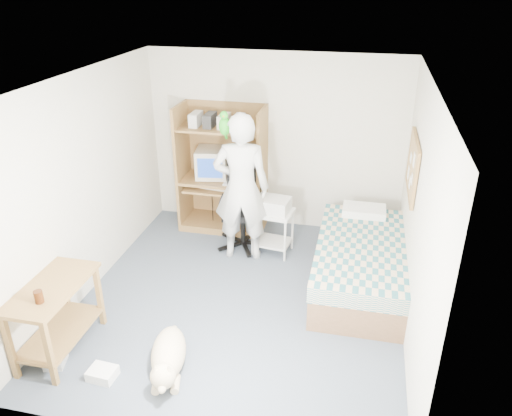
# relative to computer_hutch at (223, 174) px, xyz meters

# --- Properties ---
(floor) EXTENTS (4.00, 4.00, 0.00)m
(floor) POSITION_rel_computer_hutch_xyz_m (0.70, -1.74, -0.82)
(floor) COLOR #424D5A
(floor) RESTS_ON ground
(wall_back) EXTENTS (3.60, 0.02, 2.50)m
(wall_back) POSITION_rel_computer_hutch_xyz_m (0.70, 0.26, 0.43)
(wall_back) COLOR beige
(wall_back) RESTS_ON floor
(wall_right) EXTENTS (0.02, 4.00, 2.50)m
(wall_right) POSITION_rel_computer_hutch_xyz_m (2.50, -1.74, 0.43)
(wall_right) COLOR beige
(wall_right) RESTS_ON floor
(wall_left) EXTENTS (0.02, 4.00, 2.50)m
(wall_left) POSITION_rel_computer_hutch_xyz_m (-1.10, -1.74, 0.43)
(wall_left) COLOR beige
(wall_left) RESTS_ON floor
(ceiling) EXTENTS (3.60, 4.00, 0.02)m
(ceiling) POSITION_rel_computer_hutch_xyz_m (0.70, -1.74, 1.68)
(ceiling) COLOR white
(ceiling) RESTS_ON wall_back
(computer_hutch) EXTENTS (1.20, 0.63, 1.80)m
(computer_hutch) POSITION_rel_computer_hutch_xyz_m (0.00, 0.00, 0.00)
(computer_hutch) COLOR brown
(computer_hutch) RESTS_ON floor
(bed) EXTENTS (1.02, 2.02, 0.66)m
(bed) POSITION_rel_computer_hutch_xyz_m (2.00, -1.12, -0.53)
(bed) COLOR brown
(bed) RESTS_ON floor
(side_desk) EXTENTS (0.50, 1.00, 0.75)m
(side_desk) POSITION_rel_computer_hutch_xyz_m (-0.85, -2.94, -0.33)
(side_desk) COLOR brown
(side_desk) RESTS_ON floor
(corkboard) EXTENTS (0.04, 0.94, 0.66)m
(corkboard) POSITION_rel_computer_hutch_xyz_m (2.47, -0.84, 0.63)
(corkboard) COLOR olive
(corkboard) RESTS_ON wall_right
(office_chair) EXTENTS (0.66, 0.66, 1.17)m
(office_chair) POSITION_rel_computer_hutch_xyz_m (0.41, -0.46, -0.40)
(office_chair) COLOR black
(office_chair) RESTS_ON floor
(person) EXTENTS (0.77, 0.56, 1.94)m
(person) POSITION_rel_computer_hutch_xyz_m (0.47, -0.78, 0.15)
(person) COLOR silver
(person) RESTS_ON floor
(parrot) EXTENTS (0.14, 0.25, 0.39)m
(parrot) POSITION_rel_computer_hutch_xyz_m (0.27, -0.76, 0.95)
(parrot) COLOR #188613
(parrot) RESTS_ON person
(dog) EXTENTS (0.49, 1.00, 0.38)m
(dog) POSITION_rel_computer_hutch_xyz_m (0.30, -2.99, -0.66)
(dog) COLOR beige
(dog) RESTS_ON floor
(printer_cart) EXTENTS (0.56, 0.47, 0.61)m
(printer_cart) POSITION_rel_computer_hutch_xyz_m (0.84, -0.61, -0.42)
(printer_cart) COLOR silver
(printer_cart) RESTS_ON floor
(printer) EXTENTS (0.46, 0.37, 0.18)m
(printer) POSITION_rel_computer_hutch_xyz_m (0.84, -0.61, -0.12)
(printer) COLOR beige
(printer) RESTS_ON printer_cart
(crt_monitor) EXTENTS (0.50, 0.51, 0.41)m
(crt_monitor) POSITION_rel_computer_hutch_xyz_m (-0.16, 0.01, 0.15)
(crt_monitor) COLOR beige
(crt_monitor) RESTS_ON computer_hutch
(keyboard) EXTENTS (0.47, 0.22, 0.03)m
(keyboard) POSITION_rel_computer_hutch_xyz_m (-0.05, -0.16, -0.15)
(keyboard) COLOR beige
(keyboard) RESTS_ON computer_hutch
(pencil_cup) EXTENTS (0.08, 0.08, 0.12)m
(pencil_cup) POSITION_rel_computer_hutch_xyz_m (0.31, -0.09, -0.00)
(pencil_cup) COLOR gold
(pencil_cup) RESTS_ON computer_hutch
(drink_glass) EXTENTS (0.08, 0.08, 0.12)m
(drink_glass) POSITION_rel_computer_hutch_xyz_m (-0.80, -3.18, -0.01)
(drink_glass) COLOR #3B1B09
(drink_glass) RESTS_ON side_desk
(floor_box_a) EXTENTS (0.26, 0.22, 0.10)m
(floor_box_a) POSITION_rel_computer_hutch_xyz_m (-0.27, -3.22, -0.77)
(floor_box_a) COLOR white
(floor_box_a) RESTS_ON floor
(floor_box_b) EXTENTS (0.23, 0.26, 0.08)m
(floor_box_b) POSITION_rel_computer_hutch_xyz_m (-0.80, -3.15, -0.78)
(floor_box_b) COLOR #AFAFAA
(floor_box_b) RESTS_ON floor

